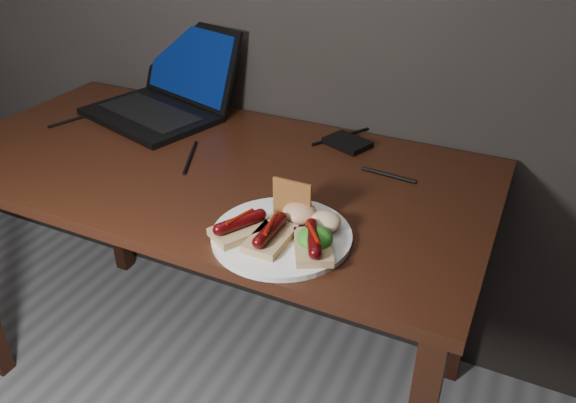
{
  "coord_description": "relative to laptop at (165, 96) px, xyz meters",
  "views": [
    {
      "loc": [
        0.72,
        0.33,
        1.4
      ],
      "look_at": [
        0.31,
        1.19,
        0.82
      ],
      "focal_mm": 35.0,
      "sensor_mm": 36.0,
      "label": 1
    }
  ],
  "objects": [
    {
      "name": "desk",
      "position": [
        0.3,
        -0.23,
        -0.14
      ],
      "size": [
        1.4,
        0.7,
        0.75
      ],
      "color": "#36180D",
      "rests_on": "ground"
    },
    {
      "name": "laptop",
      "position": [
        0.0,
        0.0,
        0.0
      ],
      "size": [
        0.46,
        0.44,
        0.25
      ],
      "color": "black",
      "rests_on": "desk"
    },
    {
      "name": "hard_drive",
      "position": [
        0.58,
        0.02,
        -0.05
      ],
      "size": [
        0.14,
        0.12,
        0.02
      ],
      "primitive_type": "cube",
      "rotation": [
        0.0,
        0.0,
        -0.37
      ],
      "color": "black",
      "rests_on": "desk"
    },
    {
      "name": "desk_cables",
      "position": [
        0.31,
        -0.1,
        -0.05
      ],
      "size": [
        1.03,
        0.48,
        0.01
      ],
      "color": "black",
      "rests_on": "desk"
    },
    {
      "name": "plate",
      "position": [
        0.61,
        -0.45,
        -0.05
      ],
      "size": [
        0.29,
        0.29,
        0.01
      ],
      "primitive_type": "cylinder",
      "rotation": [
        0.0,
        0.0,
        0.03
      ],
      "color": "silver",
      "rests_on": "desk"
    },
    {
      "name": "bread_sausage_left",
      "position": [
        0.54,
        -0.49,
        -0.02
      ],
      "size": [
        0.12,
        0.13,
        0.04
      ],
      "color": "tan",
      "rests_on": "plate"
    },
    {
      "name": "bread_sausage_center",
      "position": [
        0.6,
        -0.49,
        -0.02
      ],
      "size": [
        0.07,
        0.12,
        0.04
      ],
      "color": "tan",
      "rests_on": "plate"
    },
    {
      "name": "bread_sausage_right",
      "position": [
        0.69,
        -0.48,
        -0.02
      ],
      "size": [
        0.12,
        0.13,
        0.04
      ],
      "color": "tan",
      "rests_on": "plate"
    },
    {
      "name": "crispbread",
      "position": [
        0.6,
        -0.38,
        0.0
      ],
      "size": [
        0.08,
        0.01,
        0.08
      ],
      "primitive_type": "cube",
      "color": "#A2642C",
      "rests_on": "plate"
    },
    {
      "name": "salad_greens",
      "position": [
        0.69,
        -0.46,
        -0.02
      ],
      "size": [
        0.07,
        0.07,
        0.04
      ],
      "primitive_type": "ellipsoid",
      "color": "#1F6313",
      "rests_on": "plate"
    },
    {
      "name": "salsa_mound",
      "position": [
        0.62,
        -0.39,
        -0.02
      ],
      "size": [
        0.07,
        0.07,
        0.04
      ],
      "primitive_type": "ellipsoid",
      "color": "#AA2511",
      "rests_on": "plate"
    },
    {
      "name": "coleslaw_mound",
      "position": [
        0.68,
        -0.4,
        -0.02
      ],
      "size": [
        0.06,
        0.06,
        0.04
      ],
      "primitive_type": "ellipsoid",
      "color": "silver",
      "rests_on": "plate"
    }
  ]
}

